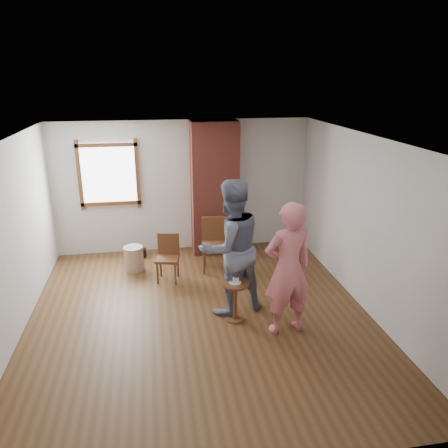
{
  "coord_description": "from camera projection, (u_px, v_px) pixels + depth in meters",
  "views": [
    {
      "loc": [
        -0.62,
        -5.67,
        3.42
      ],
      "look_at": [
        0.49,
        0.8,
        1.15
      ],
      "focal_mm": 35.0,
      "sensor_mm": 36.0,
      "label": 1
    }
  ],
  "objects": [
    {
      "name": "ground",
      "position": [
        200.0,
        316.0,
        6.5
      ],
      "size": [
        5.5,
        5.5,
        0.0
      ],
      "primitive_type": "plane",
      "color": "brown",
      "rests_on": "ground"
    },
    {
      "name": "man",
      "position": [
        231.0,
        248.0,
        6.33
      ],
      "size": [
        1.2,
        1.07,
        2.05
      ],
      "primitive_type": "imported",
      "rotation": [
        0.0,
        0.0,
        3.49
      ],
      "color": "black",
      "rests_on": "ground"
    },
    {
      "name": "brick_chimney",
      "position": [
        215.0,
        188.0,
        8.5
      ],
      "size": [
        0.9,
        0.5,
        2.6
      ],
      "primitive_type": "cube",
      "color": "#AC4A3D",
      "rests_on": "ground"
    },
    {
      "name": "cake_slice",
      "position": [
        236.0,
        280.0,
        6.21
      ],
      "size": [
        0.08,
        0.07,
        0.06
      ],
      "primitive_type": "cube",
      "color": "white",
      "rests_on": "cake_plate"
    },
    {
      "name": "room_shell",
      "position": [
        190.0,
        188.0,
        6.47
      ],
      "size": [
        5.04,
        5.52,
        2.62
      ],
      "color": "silver",
      "rests_on": "ground"
    },
    {
      "name": "side_table",
      "position": [
        235.0,
        295.0,
        6.28
      ],
      "size": [
        0.4,
        0.4,
        0.6
      ],
      "color": "brown",
      "rests_on": "ground"
    },
    {
      "name": "cake_plate",
      "position": [
        235.0,
        282.0,
        6.22
      ],
      "size": [
        0.18,
        0.18,
        0.01
      ],
      "primitive_type": "cylinder",
      "color": "white",
      "rests_on": "side_table"
    },
    {
      "name": "stoneware_crock",
      "position": [
        134.0,
        259.0,
        7.95
      ],
      "size": [
        0.39,
        0.39,
        0.45
      ],
      "primitive_type": "cylinder",
      "rotation": [
        0.0,
        0.0,
        0.1
      ],
      "color": "tan",
      "rests_on": "ground"
    },
    {
      "name": "dining_chair_right",
      "position": [
        214.0,
        241.0,
        7.93
      ],
      "size": [
        0.51,
        0.51,
        0.96
      ],
      "rotation": [
        0.0,
        0.0,
        -0.14
      ],
      "color": "brown",
      "rests_on": "ground"
    },
    {
      "name": "dark_pot",
      "position": [
        142.0,
        253.0,
        8.57
      ],
      "size": [
        0.21,
        0.21,
        0.16
      ],
      "primitive_type": "cylinder",
      "rotation": [
        0.0,
        0.0,
        -0.31
      ],
      "color": "black",
      "rests_on": "ground"
    },
    {
      "name": "dining_chair_left",
      "position": [
        168.0,
        255.0,
        7.55
      ],
      "size": [
        0.45,
        0.45,
        0.81
      ],
      "rotation": [
        0.0,
        0.0,
        -0.22
      ],
      "color": "brown",
      "rests_on": "ground"
    },
    {
      "name": "person_pink",
      "position": [
        288.0,
        269.0,
        5.85
      ],
      "size": [
        0.75,
        0.55,
        1.88
      ],
      "primitive_type": "imported",
      "rotation": [
        0.0,
        0.0,
        3.29
      ],
      "color": "#E97482",
      "rests_on": "ground"
    }
  ]
}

